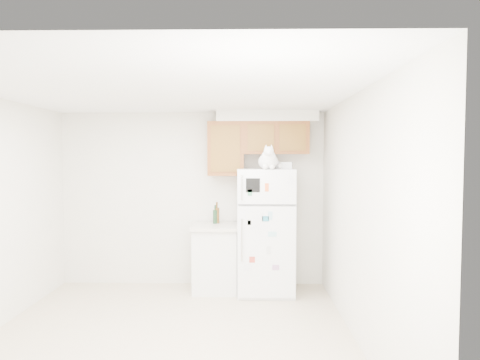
{
  "coord_description": "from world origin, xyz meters",
  "views": [
    {
      "loc": [
        0.8,
        -4.19,
        1.86
      ],
      "look_at": [
        0.7,
        1.55,
        1.55
      ],
      "focal_mm": 32.0,
      "sensor_mm": 36.0,
      "label": 1
    }
  ],
  "objects_px": {
    "refrigerator": "(266,231)",
    "cat": "(268,160)",
    "storage_box_back": "(271,165)",
    "base_counter": "(216,257)",
    "storage_box_front": "(287,165)",
    "bottle_green": "(215,214)",
    "bottle_amber": "(217,213)"
  },
  "relations": [
    {
      "from": "base_counter",
      "to": "storage_box_back",
      "type": "relative_size",
      "value": 5.11
    },
    {
      "from": "storage_box_back",
      "to": "bottle_green",
      "type": "distance_m",
      "value": 1.06
    },
    {
      "from": "cat",
      "to": "bottle_amber",
      "type": "distance_m",
      "value": 1.13
    },
    {
      "from": "storage_box_front",
      "to": "bottle_amber",
      "type": "bearing_deg",
      "value": 177.83
    },
    {
      "from": "refrigerator",
      "to": "cat",
      "type": "bearing_deg",
      "value": -85.02
    },
    {
      "from": "refrigerator",
      "to": "bottle_amber",
      "type": "distance_m",
      "value": 0.75
    },
    {
      "from": "cat",
      "to": "refrigerator",
      "type": "bearing_deg",
      "value": 94.98
    },
    {
      "from": "base_counter",
      "to": "storage_box_back",
      "type": "bearing_deg",
      "value": 1.14
    },
    {
      "from": "refrigerator",
      "to": "cat",
      "type": "relative_size",
      "value": 3.72
    },
    {
      "from": "cat",
      "to": "storage_box_back",
      "type": "bearing_deg",
      "value": 80.26
    },
    {
      "from": "refrigerator",
      "to": "bottle_amber",
      "type": "relative_size",
      "value": 5.6
    },
    {
      "from": "base_counter",
      "to": "cat",
      "type": "distance_m",
      "value": 1.57
    },
    {
      "from": "bottle_green",
      "to": "cat",
      "type": "bearing_deg",
      "value": -31.48
    },
    {
      "from": "bottle_green",
      "to": "bottle_amber",
      "type": "distance_m",
      "value": 0.04
    },
    {
      "from": "refrigerator",
      "to": "storage_box_back",
      "type": "height_order",
      "value": "storage_box_back"
    },
    {
      "from": "base_counter",
      "to": "storage_box_back",
      "type": "height_order",
      "value": "storage_box_back"
    },
    {
      "from": "storage_box_back",
      "to": "cat",
      "type": "bearing_deg",
      "value": -124.14
    },
    {
      "from": "refrigerator",
      "to": "bottle_amber",
      "type": "bearing_deg",
      "value": 162.73
    },
    {
      "from": "bottle_amber",
      "to": "base_counter",
      "type": "bearing_deg",
      "value": -93.14
    },
    {
      "from": "base_counter",
      "to": "storage_box_front",
      "type": "relative_size",
      "value": 6.13
    },
    {
      "from": "cat",
      "to": "storage_box_front",
      "type": "xyz_separation_m",
      "value": [
        0.26,
        0.24,
        -0.08
      ]
    },
    {
      "from": "base_counter",
      "to": "cat",
      "type": "relative_size",
      "value": 2.01
    },
    {
      "from": "storage_box_front",
      "to": "bottle_green",
      "type": "xyz_separation_m",
      "value": [
        -0.99,
        0.21,
        -0.69
      ]
    },
    {
      "from": "cat",
      "to": "storage_box_back",
      "type": "relative_size",
      "value": 2.54
    },
    {
      "from": "storage_box_front",
      "to": "bottle_green",
      "type": "height_order",
      "value": "storage_box_front"
    },
    {
      "from": "storage_box_front",
      "to": "cat",
      "type": "bearing_deg",
      "value": -126.3
    },
    {
      "from": "cat",
      "to": "bottle_green",
      "type": "height_order",
      "value": "cat"
    },
    {
      "from": "cat",
      "to": "bottle_green",
      "type": "xyz_separation_m",
      "value": [
        -0.73,
        0.45,
        -0.77
      ]
    },
    {
      "from": "storage_box_front",
      "to": "bottle_amber",
      "type": "height_order",
      "value": "storage_box_front"
    },
    {
      "from": "refrigerator",
      "to": "base_counter",
      "type": "height_order",
      "value": "refrigerator"
    },
    {
      "from": "storage_box_front",
      "to": "bottle_amber",
      "type": "distance_m",
      "value": 1.2
    },
    {
      "from": "refrigerator",
      "to": "bottle_green",
      "type": "xyz_separation_m",
      "value": [
        -0.71,
        0.19,
        0.2
      ]
    }
  ]
}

